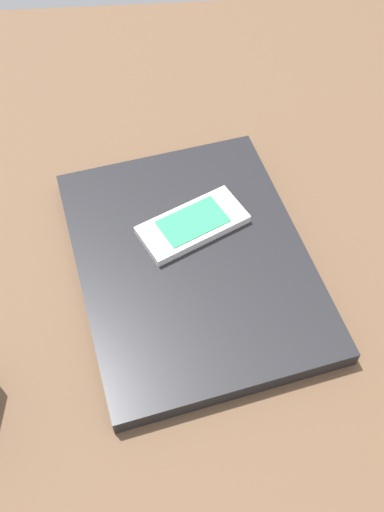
{
  "coord_description": "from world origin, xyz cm",
  "views": [
    {
      "loc": [
        27.25,
        -2.37,
        55.54
      ],
      "look_at": [
        -8.78,
        0.56,
        5.0
      ],
      "focal_mm": 41.24,
      "sensor_mm": 36.0,
      "label": 1
    }
  ],
  "objects": [
    {
      "name": "cell_phone_on_laptop",
      "position": [
        -12.61,
        0.96,
        5.55
      ],
      "size": [
        10.02,
        12.82,
        1.12
      ],
      "color": "silver",
      "rests_on": "laptop_closed"
    },
    {
      "name": "laptop_closed",
      "position": [
        -8.78,
        0.56,
        4.01
      ],
      "size": [
        35.51,
        29.89,
        2.02
      ],
      "primitive_type": "cube",
      "rotation": [
        0.0,
        0.0,
        0.21
      ],
      "color": "black",
      "rests_on": "desk_surface"
    },
    {
      "name": "desk_surface",
      "position": [
        0.0,
        0.0,
        1.5
      ],
      "size": [
        120.0,
        80.0,
        3.0
      ],
      "primitive_type": "cube",
      "color": "brown",
      "rests_on": "ground"
    }
  ]
}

